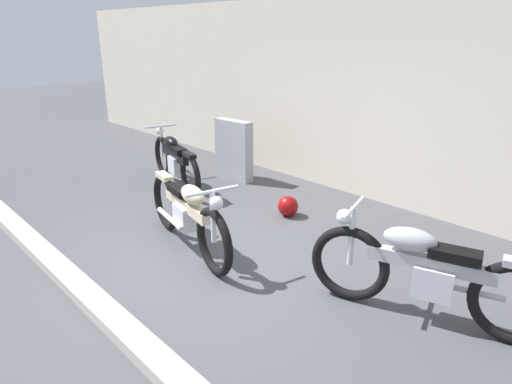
# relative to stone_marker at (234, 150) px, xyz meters

# --- Properties ---
(ground_plane) EXTENTS (40.00, 40.00, 0.00)m
(ground_plane) POSITION_rel_stone_marker_xyz_m (2.21, -2.34, -0.53)
(ground_plane) COLOR #47474C
(building_wall) EXTENTS (18.00, 0.30, 3.06)m
(building_wall) POSITION_rel_stone_marker_xyz_m (2.21, 1.03, 1.00)
(building_wall) COLOR beige
(building_wall) RESTS_ON ground_plane
(curb_strip) EXTENTS (18.00, 0.24, 0.12)m
(curb_strip) POSITION_rel_stone_marker_xyz_m (2.21, -3.61, -0.47)
(curb_strip) COLOR #B7B2A8
(curb_strip) RESTS_ON ground_plane
(stone_marker) EXTENTS (0.77, 0.26, 1.06)m
(stone_marker) POSITION_rel_stone_marker_xyz_m (0.00, 0.00, 0.00)
(stone_marker) COLOR #9E9EA3
(stone_marker) RESTS_ON ground_plane
(helmet) EXTENTS (0.30, 0.30, 0.30)m
(helmet) POSITION_rel_stone_marker_xyz_m (1.86, -0.58, -0.38)
(helmet) COLOR maroon
(helmet) RESTS_ON ground_plane
(motorcycle_silver) EXTENTS (2.12, 0.91, 0.99)m
(motorcycle_silver) POSITION_rel_stone_marker_xyz_m (4.39, -1.49, -0.06)
(motorcycle_silver) COLOR black
(motorcycle_silver) RESTS_ON ground_plane
(motorcycle_black) EXTENTS (2.06, 0.75, 0.94)m
(motorcycle_black) POSITION_rel_stone_marker_xyz_m (-0.38, -0.99, -0.08)
(motorcycle_black) COLOR black
(motorcycle_black) RESTS_ON ground_plane
(motorcycle_cream) EXTENTS (2.15, 0.70, 0.98)m
(motorcycle_cream) POSITION_rel_stone_marker_xyz_m (1.76, -2.23, -0.06)
(motorcycle_cream) COLOR black
(motorcycle_cream) RESTS_ON ground_plane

